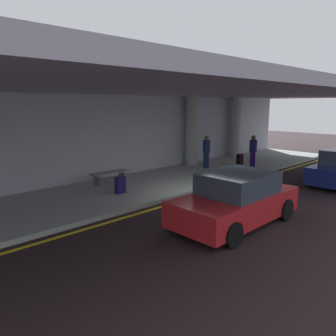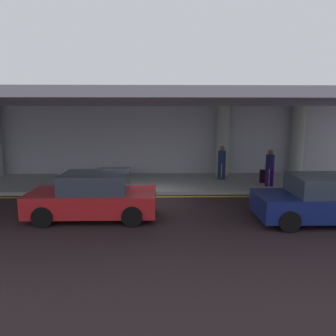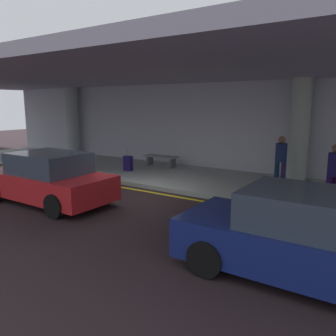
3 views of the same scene
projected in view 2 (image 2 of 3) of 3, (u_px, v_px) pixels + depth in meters
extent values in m
plane|color=black|center=(143.00, 202.00, 12.44)|extent=(60.00, 60.00, 0.00)
cube|color=#969F9B|center=(146.00, 183.00, 15.48)|extent=(26.00, 4.20, 0.15)
cube|color=yellow|center=(144.00, 197.00, 13.13)|extent=(26.00, 0.14, 0.01)
cylinder|color=#9BA598|center=(223.00, 141.00, 16.85)|extent=(0.70, 0.70, 3.65)
cylinder|color=#989D94|center=(297.00, 141.00, 16.94)|extent=(0.70, 0.70, 3.65)
cube|color=#9591A3|center=(145.00, 101.00, 14.34)|extent=(28.00, 13.20, 0.30)
cube|color=#ABADBA|center=(148.00, 141.00, 17.39)|extent=(26.00, 0.30, 3.80)
cube|color=#B11C20|center=(93.00, 202.00, 10.43)|extent=(4.10, 1.80, 0.70)
cube|color=#2D3847|center=(95.00, 182.00, 10.32)|extent=(2.10, 1.60, 0.60)
cylinder|color=black|center=(136.00, 201.00, 11.33)|extent=(0.64, 0.22, 0.64)
cylinder|color=black|center=(132.00, 216.00, 9.66)|extent=(0.64, 0.22, 0.64)
cylinder|color=black|center=(60.00, 202.00, 11.27)|extent=(0.64, 0.22, 0.64)
cylinder|color=black|center=(43.00, 217.00, 9.60)|extent=(0.64, 0.22, 0.64)
cube|color=navy|center=(321.00, 205.00, 10.04)|extent=(4.10, 1.80, 0.70)
cube|color=#2D3847|center=(326.00, 185.00, 9.93)|extent=(2.10, 1.60, 0.60)
cylinder|color=black|center=(269.00, 205.00, 10.89)|extent=(0.64, 0.22, 0.64)
cylinder|color=black|center=(289.00, 221.00, 9.21)|extent=(0.64, 0.22, 0.64)
cylinder|color=#210C44|center=(267.00, 177.00, 14.36)|extent=(0.16, 0.16, 0.82)
cylinder|color=#1E034C|center=(272.00, 177.00, 14.37)|extent=(0.16, 0.16, 0.82)
cylinder|color=#141146|center=(270.00, 162.00, 14.24)|extent=(0.38, 0.38, 0.62)
sphere|color=brown|center=(271.00, 152.00, 14.17)|extent=(0.24, 0.24, 0.24)
cylinder|color=#0B253A|center=(219.00, 171.00, 15.86)|extent=(0.16, 0.16, 0.82)
cylinder|color=#1F1645|center=(224.00, 171.00, 15.87)|extent=(0.16, 0.16, 0.82)
cylinder|color=#121F47|center=(222.00, 157.00, 15.74)|extent=(0.38, 0.38, 0.62)
sphere|color=brown|center=(222.00, 148.00, 15.67)|extent=(0.24, 0.24, 0.24)
cube|color=black|center=(264.00, 176.00, 15.15)|extent=(0.36, 0.22, 0.62)
cylinder|color=slate|center=(264.00, 167.00, 15.07)|extent=(0.02, 0.02, 0.28)
cube|color=#1B104E|center=(97.00, 177.00, 14.90)|extent=(0.36, 0.22, 0.62)
cylinder|color=slate|center=(97.00, 168.00, 14.82)|extent=(0.02, 0.02, 0.28)
cube|color=slate|center=(115.00, 169.00, 16.42)|extent=(1.60, 0.50, 0.06)
cube|color=#4C4C51|center=(103.00, 173.00, 16.45)|extent=(0.10, 0.40, 0.42)
cube|color=#4C4C51|center=(127.00, 173.00, 16.48)|extent=(0.10, 0.40, 0.42)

